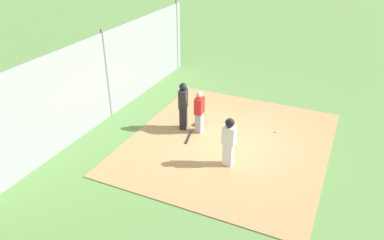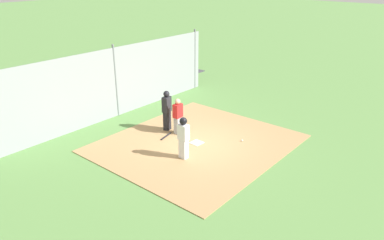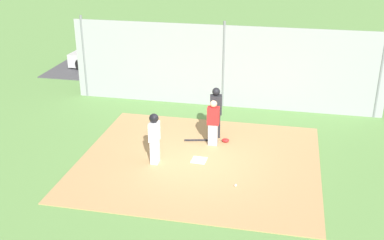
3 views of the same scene
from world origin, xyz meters
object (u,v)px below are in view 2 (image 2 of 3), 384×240
Objects in this scene: baseball_bat at (166,136)px; baseball at (242,140)px; runner at (183,135)px; umpire at (167,110)px; catcher_mask at (179,127)px; home_plate at (197,143)px; catcher at (178,116)px; parked_car_green at (8,104)px.

baseball reaches higher than baseball_bat.
umpire is at bearing 57.41° from runner.
catcher_mask is 2.85m from baseball.
home_plate is at bearing -17.93° from umpire.
baseball_bat is at bearing -106.21° from catcher.
runner is 2.15m from baseball_bat.
home_plate is at bearing 67.60° from catcher_mask.
baseball is (-2.54, 0.90, -0.86)m from runner.
umpire is at bearing -40.85° from catcher_mask.
catcher is at bearing -58.70° from parked_car_green.
baseball is at bearing 109.18° from baseball_bat.
catcher_mask is 3.24× the size of baseball.
parked_car_green is at bearing -156.71° from catcher.
runner is 2.83m from baseball.
umpire is 7.69m from parked_car_green.
umpire is 1.00m from catcher_mask.
runner is (1.26, 0.41, 0.89)m from home_plate.
catcher is 2.19m from runner.
parked_car_green is (4.65, -9.90, 0.55)m from baseball.
home_plate is at bearing 18.92° from runner.
baseball_bat is at bearing 7.28° from catcher_mask.
home_plate is 1.58m from catcher_mask.
catcher_mask is (-0.60, -1.46, 0.05)m from home_plate.
home_plate is 1.38m from baseball_bat.
catcher_mask is at bearing 174.68° from baseball_bat.
baseball is (-1.06, 2.50, -0.75)m from catcher.
umpire is (0.02, -0.61, 0.13)m from catcher.
runner reaches higher than catcher.
home_plate is 1.83× the size of catcher_mask.
catcher is 2.81m from baseball.
parked_car_green is at bearing -68.62° from home_plate.
catcher_mask is at bearing -76.23° from baseball.
baseball is (-0.68, 2.76, -0.02)m from catcher_mask.
runner is 9.25m from parked_car_green.
baseball is at bearing -59.43° from parked_car_green.
baseball_bat is 3.11m from baseball.
baseball_bat is (0.36, -1.34, 0.02)m from home_plate.
baseball_bat is at bearing -75.04° from home_plate.
baseball is (-1.64, 2.64, 0.01)m from baseball_bat.
home_plate is at bearing -45.55° from baseball.
catcher is 0.86m from catcher_mask.
catcher is at bearing -67.10° from baseball.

